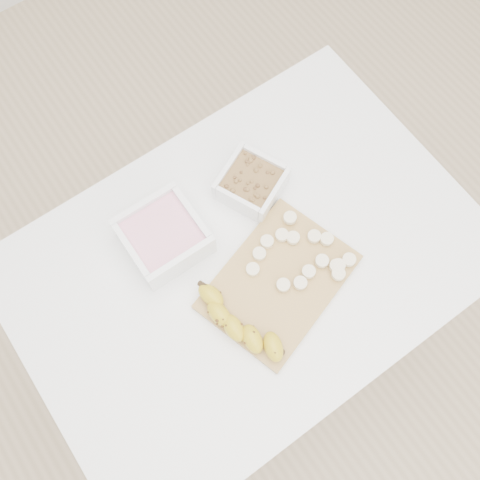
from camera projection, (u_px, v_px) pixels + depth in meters
ground at (245, 327)px, 1.86m from camera, size 3.50×3.50×0.00m
table at (247, 273)px, 1.25m from camera, size 1.00×0.70×0.75m
bowl_yogurt at (164, 236)px, 1.13m from camera, size 0.16×0.16×0.08m
bowl_granola at (251, 183)px, 1.19m from camera, size 0.17×0.17×0.06m
cutting_board at (279, 282)px, 1.13m from camera, size 0.36×0.30×0.01m
banana at (241, 325)px, 1.07m from camera, size 0.07×0.22×0.04m
banana_slices at (304, 256)px, 1.13m from camera, size 0.21×0.19×0.02m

